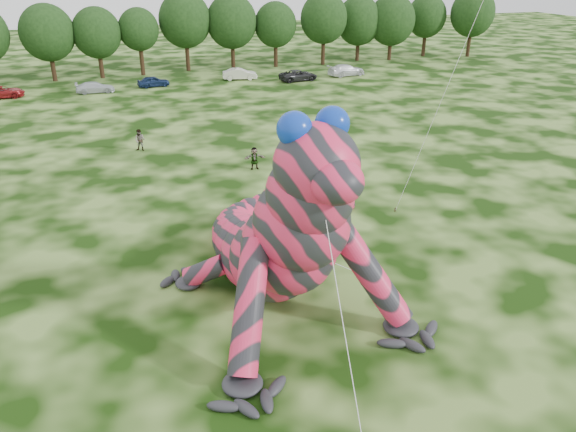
# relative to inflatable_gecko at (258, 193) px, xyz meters

# --- Properties ---
(ground) EXTENTS (240.00, 240.00, 0.00)m
(ground) POSITION_rel_inflatable_gecko_xyz_m (-1.18, -0.63, -4.87)
(ground) COLOR #16330A
(ground) RESTS_ON ground
(inflatable_gecko) EXTENTS (19.50, 22.01, 9.74)m
(inflatable_gecko) POSITION_rel_inflatable_gecko_xyz_m (0.00, 0.00, 0.00)
(inflatable_gecko) COLOR #E42653
(inflatable_gecko) RESTS_ON ground
(flying_kite) EXTENTS (3.04, 3.57, 13.91)m
(flying_kite) POSITION_rel_inflatable_gecko_xyz_m (12.68, 2.96, 7.34)
(flying_kite) COLOR red
(flying_kite) RESTS_ON ground
(tree_7) EXTENTS (6.68, 6.01, 9.48)m
(tree_7) POSITION_rel_inflatable_gecko_xyz_m (-11.26, 56.18, -0.13)
(tree_7) COLOR black
(tree_7) RESTS_ON ground
(tree_8) EXTENTS (6.14, 5.53, 8.94)m
(tree_8) POSITION_rel_inflatable_gecko_xyz_m (-5.40, 56.36, -0.40)
(tree_8) COLOR black
(tree_8) RESTS_ON ground
(tree_9) EXTENTS (5.27, 4.74, 8.68)m
(tree_9) POSITION_rel_inflatable_gecko_xyz_m (-0.11, 56.72, -0.53)
(tree_9) COLOR black
(tree_9) RESTS_ON ground
(tree_10) EXTENTS (7.09, 6.38, 10.50)m
(tree_10) POSITION_rel_inflatable_gecko_xyz_m (6.22, 57.95, 0.38)
(tree_10) COLOR black
(tree_10) RESTS_ON ground
(tree_11) EXTENTS (7.01, 6.31, 10.07)m
(tree_11) POSITION_rel_inflatable_gecko_xyz_m (12.61, 57.57, 0.16)
(tree_11) COLOR black
(tree_11) RESTS_ON ground
(tree_12) EXTENTS (5.99, 5.39, 8.97)m
(tree_12) POSITION_rel_inflatable_gecko_xyz_m (18.83, 57.11, -0.39)
(tree_12) COLOR black
(tree_12) RESTS_ON ground
(tree_13) EXTENTS (6.83, 6.15, 10.13)m
(tree_13) POSITION_rel_inflatable_gecko_xyz_m (25.95, 56.50, 0.19)
(tree_13) COLOR black
(tree_13) RESTS_ON ground
(tree_14) EXTENTS (6.82, 6.14, 9.40)m
(tree_14) POSITION_rel_inflatable_gecko_xyz_m (32.28, 58.10, -0.17)
(tree_14) COLOR black
(tree_14) RESTS_ON ground
(tree_15) EXTENTS (7.17, 6.45, 9.63)m
(tree_15) POSITION_rel_inflatable_gecko_xyz_m (37.30, 57.14, -0.05)
(tree_15) COLOR black
(tree_15) RESTS_ON ground
(tree_16) EXTENTS (6.26, 5.63, 9.37)m
(tree_16) POSITION_rel_inflatable_gecko_xyz_m (44.27, 58.75, -0.19)
(tree_16) COLOR black
(tree_16) RESTS_ON ground
(tree_17) EXTENTS (6.98, 6.28, 10.30)m
(tree_17) POSITION_rel_inflatable_gecko_xyz_m (50.77, 56.04, 0.28)
(tree_17) COLOR black
(tree_17) RESTS_ON ground
(car_2) EXTENTS (4.75, 2.20, 1.32)m
(car_2) POSITION_rel_inflatable_gecko_xyz_m (-16.52, 47.83, -4.21)
(car_2) COLOR maroon
(car_2) RESTS_ON ground
(car_3) EXTENTS (4.37, 1.79, 1.27)m
(car_3) POSITION_rel_inflatable_gecko_xyz_m (-6.50, 47.23, -4.24)
(car_3) COLOR silver
(car_3) RESTS_ON ground
(car_4) EXTENTS (4.01, 2.02, 1.31)m
(car_4) POSITION_rel_inflatable_gecko_xyz_m (0.36, 48.47, -4.22)
(car_4) COLOR #14254C
(car_4) RESTS_ON ground
(car_5) EXTENTS (4.64, 2.37, 1.46)m
(car_5) POSITION_rel_inflatable_gecko_xyz_m (11.48, 49.35, -4.14)
(car_5) COLOR silver
(car_5) RESTS_ON ground
(car_6) EXTENTS (5.21, 2.85, 1.38)m
(car_6) POSITION_rel_inflatable_gecko_xyz_m (18.47, 46.27, -4.18)
(car_6) COLOR #242427
(car_6) RESTS_ON ground
(car_7) EXTENTS (5.46, 2.90, 1.51)m
(car_7) POSITION_rel_inflatable_gecko_xyz_m (25.66, 47.34, -4.12)
(car_7) COLOR white
(car_7) RESTS_ON ground
(spectator_1) EXTENTS (1.08, 1.00, 1.78)m
(spectator_1) POSITION_rel_inflatable_gecko_xyz_m (-3.50, 23.27, -3.98)
(spectator_1) COLOR gray
(spectator_1) RESTS_ON ground
(spectator_5) EXTENTS (1.61, 0.64, 1.70)m
(spectator_5) POSITION_rel_inflatable_gecko_xyz_m (4.17, 16.01, -4.02)
(spectator_5) COLOR gray
(spectator_5) RESTS_ON ground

